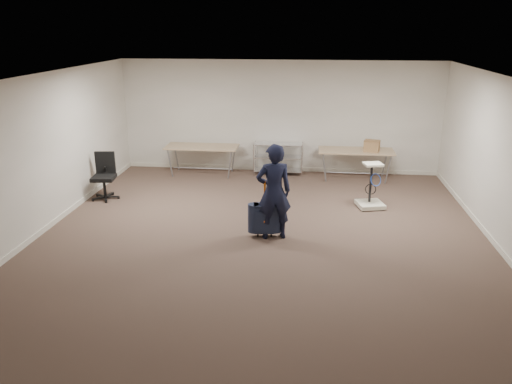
# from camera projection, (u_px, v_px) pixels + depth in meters

# --- Properties ---
(ground) EXTENTS (9.00, 9.00, 0.00)m
(ground) POSITION_uv_depth(u_px,v_px,m) (262.00, 241.00, 8.75)
(ground) COLOR #49362C
(ground) RESTS_ON ground
(room_shell) EXTENTS (8.00, 9.00, 9.00)m
(room_shell) POSITION_uv_depth(u_px,v_px,m) (268.00, 211.00, 10.04)
(room_shell) COLOR beige
(room_shell) RESTS_ON ground
(folding_table_left) EXTENTS (1.80, 0.75, 0.73)m
(folding_table_left) POSITION_uv_depth(u_px,v_px,m) (202.00, 148.00, 12.46)
(folding_table_left) COLOR tan
(folding_table_left) RESTS_ON ground
(folding_table_right) EXTENTS (1.80, 0.75, 0.73)m
(folding_table_right) POSITION_uv_depth(u_px,v_px,m) (356.00, 152.00, 12.06)
(folding_table_right) COLOR tan
(folding_table_right) RESTS_ON ground
(wire_shelf) EXTENTS (1.22, 0.47, 0.80)m
(wire_shelf) POSITION_uv_depth(u_px,v_px,m) (278.00, 157.00, 12.57)
(wire_shelf) COLOR silver
(wire_shelf) RESTS_ON ground
(person) EXTENTS (0.71, 0.56, 1.71)m
(person) POSITION_uv_depth(u_px,v_px,m) (274.00, 192.00, 8.64)
(person) COLOR black
(person) RESTS_ON ground
(suitcase) EXTENTS (0.40, 0.26, 1.04)m
(suitcase) POSITION_uv_depth(u_px,v_px,m) (265.00, 218.00, 8.82)
(suitcase) COLOR #151E2F
(suitcase) RESTS_ON ground
(office_chair) EXTENTS (0.61, 0.61, 1.00)m
(office_chair) POSITION_uv_depth(u_px,v_px,m) (105.00, 185.00, 10.82)
(office_chair) COLOR black
(office_chair) RESTS_ON ground
(equipment_cart) EXTENTS (0.62, 0.62, 0.95)m
(equipment_cart) POSITION_uv_depth(u_px,v_px,m) (371.00, 196.00, 10.29)
(equipment_cart) COLOR beige
(equipment_cart) RESTS_ON ground
(cardboard_box) EXTENTS (0.41, 0.35, 0.27)m
(cardboard_box) POSITION_uv_depth(u_px,v_px,m) (372.00, 146.00, 11.89)
(cardboard_box) COLOR #997747
(cardboard_box) RESTS_ON folding_table_right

